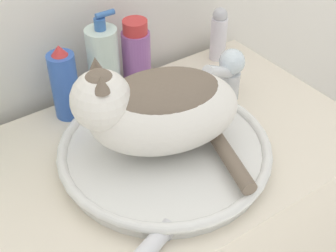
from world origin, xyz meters
TOP-DOWN VIEW (x-y plane):
  - sink_basin at (0.02, 0.23)m, footprint 0.41×0.41m
  - cat at (0.01, 0.23)m, footprint 0.32×0.32m
  - faucet at (0.25, 0.31)m, footprint 0.14×0.08m
  - spray_bottle_trigger at (-0.07, 0.46)m, footprint 0.06×0.06m
  - soap_pump_bottle at (0.03, 0.46)m, footprint 0.07×0.07m
  - mouthwash_bottle at (0.11, 0.46)m, footprint 0.06×0.06m
  - deodorant_stick at (0.35, 0.46)m, footprint 0.04×0.04m

SIDE VIEW (x-z plane):
  - sink_basin at x=0.02m, z-range 0.84..0.88m
  - deodorant_stick at x=0.35m, z-range 0.84..0.98m
  - faucet at x=0.25m, z-range 0.85..0.99m
  - spray_bottle_trigger at x=-0.07m, z-range 0.84..1.01m
  - mouthwash_bottle at x=0.11m, z-range 0.84..1.01m
  - soap_pump_bottle at x=0.03m, z-range 0.83..1.04m
  - cat at x=0.01m, z-range 0.88..1.07m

